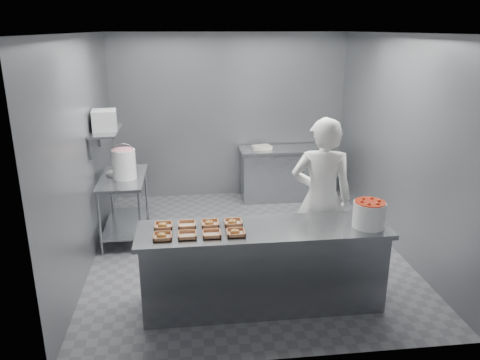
# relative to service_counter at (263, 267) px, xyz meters

# --- Properties ---
(floor) EXTENTS (4.50, 4.50, 0.00)m
(floor) POSITION_rel_service_counter_xyz_m (0.00, 1.35, -0.45)
(floor) COLOR #4C4C51
(floor) RESTS_ON ground
(ceiling) EXTENTS (4.50, 4.50, 0.00)m
(ceiling) POSITION_rel_service_counter_xyz_m (0.00, 1.35, 2.35)
(ceiling) COLOR white
(ceiling) RESTS_ON wall_back
(wall_back) EXTENTS (4.00, 0.04, 2.80)m
(wall_back) POSITION_rel_service_counter_xyz_m (0.00, 3.60, 0.95)
(wall_back) COLOR slate
(wall_back) RESTS_ON ground
(wall_left) EXTENTS (0.04, 4.50, 2.80)m
(wall_left) POSITION_rel_service_counter_xyz_m (-2.00, 1.35, 0.95)
(wall_left) COLOR slate
(wall_left) RESTS_ON ground
(wall_right) EXTENTS (0.04, 4.50, 2.80)m
(wall_right) POSITION_rel_service_counter_xyz_m (2.00, 1.35, 0.95)
(wall_right) COLOR slate
(wall_right) RESTS_ON ground
(service_counter) EXTENTS (2.60, 0.70, 0.90)m
(service_counter) POSITION_rel_service_counter_xyz_m (0.00, 0.00, 0.00)
(service_counter) COLOR slate
(service_counter) RESTS_ON ground
(prep_table) EXTENTS (0.60, 1.20, 0.90)m
(prep_table) POSITION_rel_service_counter_xyz_m (-1.65, 1.95, 0.14)
(prep_table) COLOR slate
(prep_table) RESTS_ON ground
(back_counter) EXTENTS (1.50, 0.60, 0.90)m
(back_counter) POSITION_rel_service_counter_xyz_m (0.90, 3.25, -0.00)
(back_counter) COLOR slate
(back_counter) RESTS_ON ground
(wall_shelf) EXTENTS (0.35, 0.90, 0.03)m
(wall_shelf) POSITION_rel_service_counter_xyz_m (-1.82, 1.95, 1.10)
(wall_shelf) COLOR slate
(wall_shelf) RESTS_ON wall_left
(tray_0) EXTENTS (0.19, 0.18, 0.06)m
(tray_0) POSITION_rel_service_counter_xyz_m (-1.03, -0.13, 0.47)
(tray_0) COLOR tan
(tray_0) RESTS_ON service_counter
(tray_1) EXTENTS (0.19, 0.18, 0.04)m
(tray_1) POSITION_rel_service_counter_xyz_m (-0.78, -0.13, 0.47)
(tray_1) COLOR tan
(tray_1) RESTS_ON service_counter
(tray_2) EXTENTS (0.19, 0.18, 0.04)m
(tray_2) POSITION_rel_service_counter_xyz_m (-0.54, -0.13, 0.47)
(tray_2) COLOR tan
(tray_2) RESTS_ON service_counter
(tray_3) EXTENTS (0.19, 0.18, 0.06)m
(tray_3) POSITION_rel_service_counter_xyz_m (-0.31, -0.13, 0.47)
(tray_3) COLOR tan
(tray_3) RESTS_ON service_counter
(tray_4) EXTENTS (0.19, 0.18, 0.06)m
(tray_4) POSITION_rel_service_counter_xyz_m (-1.03, 0.13, 0.47)
(tray_4) COLOR tan
(tray_4) RESTS_ON service_counter
(tray_5) EXTENTS (0.19, 0.18, 0.04)m
(tray_5) POSITION_rel_service_counter_xyz_m (-0.78, 0.13, 0.47)
(tray_5) COLOR tan
(tray_5) RESTS_ON service_counter
(tray_6) EXTENTS (0.19, 0.18, 0.06)m
(tray_6) POSITION_rel_service_counter_xyz_m (-0.55, 0.13, 0.47)
(tray_6) COLOR tan
(tray_6) RESTS_ON service_counter
(tray_7) EXTENTS (0.19, 0.18, 0.06)m
(tray_7) POSITION_rel_service_counter_xyz_m (-0.31, 0.13, 0.47)
(tray_7) COLOR tan
(tray_7) RESTS_ON service_counter
(worker) EXTENTS (0.78, 0.60, 1.93)m
(worker) POSITION_rel_service_counter_xyz_m (0.78, 0.60, 0.51)
(worker) COLOR white
(worker) RESTS_ON ground
(strawberry_tub) EXTENTS (0.33, 0.33, 0.27)m
(strawberry_tub) POSITION_rel_service_counter_xyz_m (1.08, -0.09, 0.59)
(strawberry_tub) COLOR silver
(strawberry_tub) RESTS_ON service_counter
(glaze_bucket) EXTENTS (0.33, 0.32, 0.49)m
(glaze_bucket) POSITION_rel_service_counter_xyz_m (-1.61, 1.87, 0.66)
(glaze_bucket) COLOR silver
(glaze_bucket) RESTS_ON prep_table
(bucket_lid) EXTENTS (0.39, 0.39, 0.02)m
(bucket_lid) POSITION_rel_service_counter_xyz_m (-1.74, 2.08, 0.46)
(bucket_lid) COLOR silver
(bucket_lid) RESTS_ON prep_table
(rag) EXTENTS (0.15, 0.13, 0.02)m
(rag) POSITION_rel_service_counter_xyz_m (-1.65, 2.06, 0.46)
(rag) COLOR #CCB28C
(rag) RESTS_ON prep_table
(appliance) EXTENTS (0.35, 0.38, 0.26)m
(appliance) POSITION_rel_service_counter_xyz_m (-1.82, 1.93, 1.24)
(appliance) COLOR gray
(appliance) RESTS_ON wall_shelf
(paper_stack) EXTENTS (0.32, 0.25, 0.06)m
(paper_stack) POSITION_rel_service_counter_xyz_m (0.52, 3.25, 0.48)
(paper_stack) COLOR silver
(paper_stack) RESTS_ON back_counter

